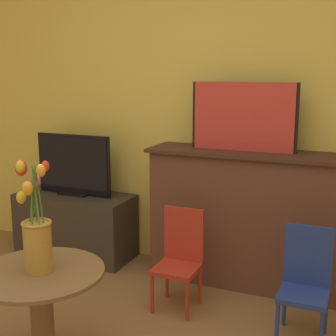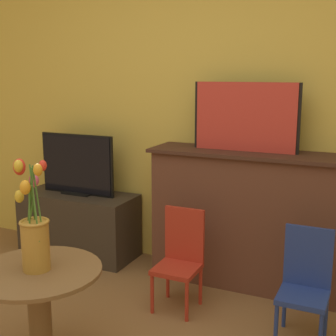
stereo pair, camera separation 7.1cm
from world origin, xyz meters
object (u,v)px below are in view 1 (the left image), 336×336
tv_monitor (74,166)px  chair_blue (305,279)px  painting (243,117)px  vase_tulips (36,233)px  chair_red (180,255)px

tv_monitor → chair_blue: tv_monitor is taller
tv_monitor → painting: bearing=2.0°
chair_blue → vase_tulips: 1.52m
chair_red → vase_tulips: bearing=-111.7°
painting → chair_red: (-0.26, -0.51, -0.86)m
chair_red → chair_blue: same height
painting → tv_monitor: bearing=-178.0°
chair_red → tv_monitor: bearing=157.5°
painting → tv_monitor: (-1.38, -0.05, -0.45)m
painting → tv_monitor: size_ratio=1.10×
tv_monitor → vase_tulips: bearing=-62.0°
vase_tulips → painting: bearing=66.3°
vase_tulips → chair_red: bearing=68.3°
vase_tulips → chair_blue: bearing=37.2°
chair_blue → tv_monitor: bearing=165.0°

